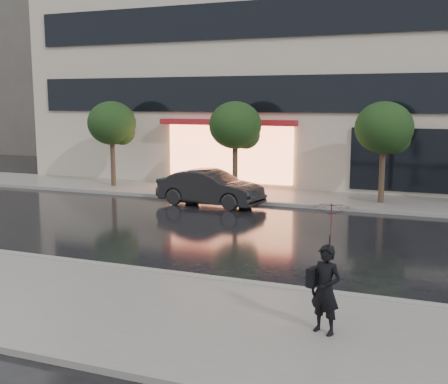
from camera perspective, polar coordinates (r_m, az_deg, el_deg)
The scene contains 12 objects.
ground at distance 13.69m, azimuth -1.71°, elevation -7.73°, with size 120.00×120.00×0.00m, color black.
sidewalk_near at distance 10.92m, azimuth -8.58°, elevation -11.98°, with size 60.00×4.50×0.12m, color slate.
sidewalk_far at distance 23.21m, azimuth 8.30°, elevation -0.62°, with size 60.00×3.50×0.12m, color slate.
curb_near at distance 12.80m, azimuth -3.49°, elevation -8.63°, with size 60.00×0.25×0.14m, color gray.
curb_far at distance 21.53m, azimuth 7.23°, elevation -1.34°, with size 60.00×0.25×0.14m, color gray.
office_building at distance 30.85m, azimuth 12.18°, elevation 18.38°, with size 30.00×12.76×18.00m.
bg_building_left at distance 50.50m, azimuth -19.97°, elevation 10.97°, with size 14.00×10.00×12.00m, color #59544F.
tree_far_west at distance 26.21m, azimuth -11.18°, elevation 6.72°, with size 2.20×2.20×3.99m.
tree_mid_west at distance 23.53m, azimuth 1.31°, elevation 6.62°, with size 2.20×2.20×3.99m.
tree_mid_east at distance 22.19m, azimuth 16.10°, elevation 6.11°, with size 2.20×2.20×3.99m.
parked_car at distance 21.64m, azimuth -1.39°, elevation 0.44°, with size 1.45×4.17×1.37m, color black.
pedestrian_with_umbrella at distance 9.42m, azimuth 10.59°, elevation -5.36°, with size 1.26×1.27×2.26m.
Camera 1 is at (5.17, -12.03, 3.99)m, focal length 45.00 mm.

